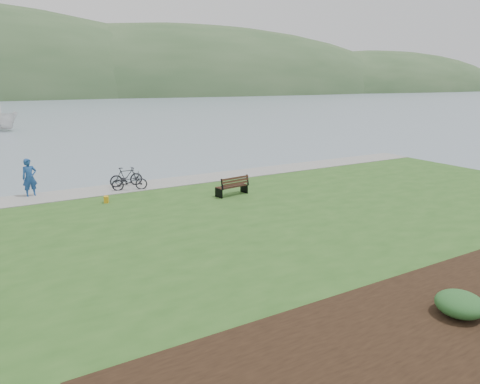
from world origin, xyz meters
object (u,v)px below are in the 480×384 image
(bicycle_a, at_px, (129,181))
(sailboat, at_px, (3,130))
(park_bench, at_px, (233,186))
(person, at_px, (29,174))

(bicycle_a, xyz_separation_m, sailboat, (-4.72, 39.17, -0.87))
(park_bench, xyz_separation_m, person, (-8.64, 4.78, 0.60))
(bicycle_a, height_order, sailboat, sailboat)
(bicycle_a, bearing_deg, sailboat, 22.21)
(bicycle_a, distance_m, sailboat, 39.46)
(person, distance_m, bicycle_a, 4.72)
(person, relative_size, bicycle_a, 1.23)
(park_bench, height_order, person, person)
(park_bench, relative_size, bicycle_a, 0.95)
(park_bench, bearing_deg, bicycle_a, 130.97)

